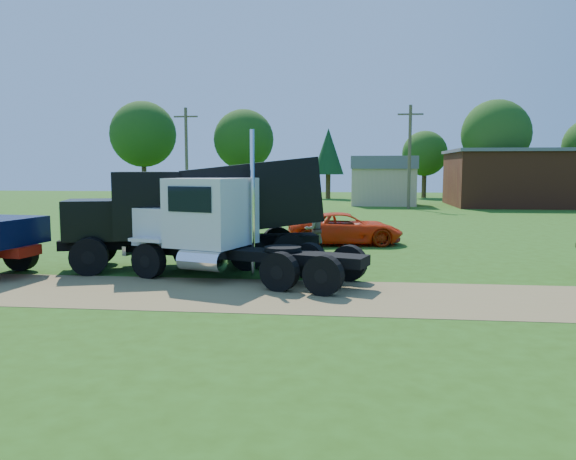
# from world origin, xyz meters

# --- Properties ---
(ground) EXTENTS (140.00, 140.00, 0.00)m
(ground) POSITION_xyz_m (0.00, 0.00, 0.00)
(ground) COLOR #2B4F11
(ground) RESTS_ON ground
(dirt_track) EXTENTS (120.00, 4.20, 0.01)m
(dirt_track) POSITION_xyz_m (0.00, 0.00, 0.01)
(dirt_track) COLOR olive
(dirt_track) RESTS_ON ground
(white_semi_tractor) EXTENTS (8.01, 4.73, 4.75)m
(white_semi_tractor) POSITION_xyz_m (-3.46, 2.44, 1.62)
(white_semi_tractor) COLOR black
(white_semi_tractor) RESTS_ON ground
(black_dump_truck) EXTENTS (9.22, 5.12, 3.92)m
(black_dump_truck) POSITION_xyz_m (-4.31, 4.43, 2.16)
(black_dump_truck) COLOR black
(black_dump_truck) RESTS_ON ground
(orange_pickup) EXTENTS (5.59, 3.14, 1.48)m
(orange_pickup) POSITION_xyz_m (0.68, 10.90, 0.74)
(orange_pickup) COLOR red
(orange_pickup) RESTS_ON ground
(spectator_b) EXTENTS (1.11, 1.04, 1.81)m
(spectator_b) POSITION_xyz_m (-0.63, 8.85, 0.91)
(spectator_b) COLOR #999999
(spectator_b) RESTS_ON ground
(brick_building) EXTENTS (15.40, 10.40, 5.30)m
(brick_building) POSITION_xyz_m (18.00, 40.00, 2.66)
(brick_building) COLOR brown
(brick_building) RESTS_ON ground
(tan_shed) EXTENTS (6.20, 5.40, 4.70)m
(tan_shed) POSITION_xyz_m (4.00, 40.00, 2.42)
(tan_shed) COLOR tan
(tan_shed) RESTS_ON ground
(utility_poles) EXTENTS (42.20, 0.28, 9.00)m
(utility_poles) POSITION_xyz_m (6.00, 35.00, 4.71)
(utility_poles) COLOR brown
(utility_poles) RESTS_ON ground
(tree_row) EXTENTS (56.80, 12.70, 11.31)m
(tree_row) POSITION_xyz_m (-0.16, 49.48, 6.78)
(tree_row) COLOR #342515
(tree_row) RESTS_ON ground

